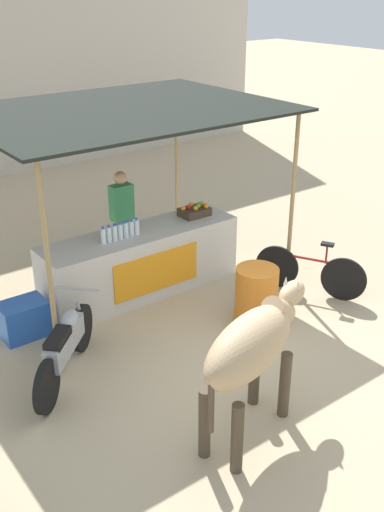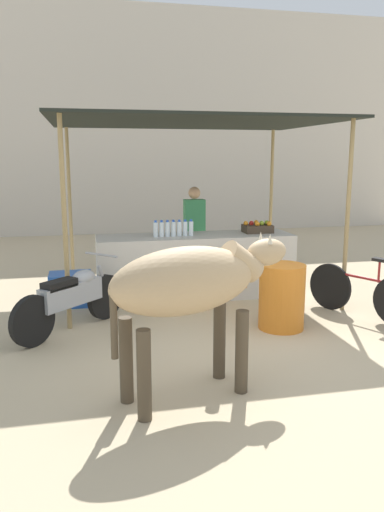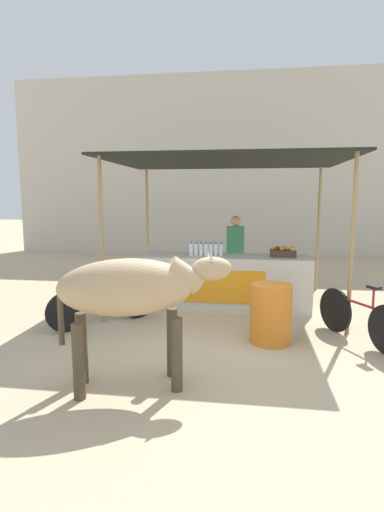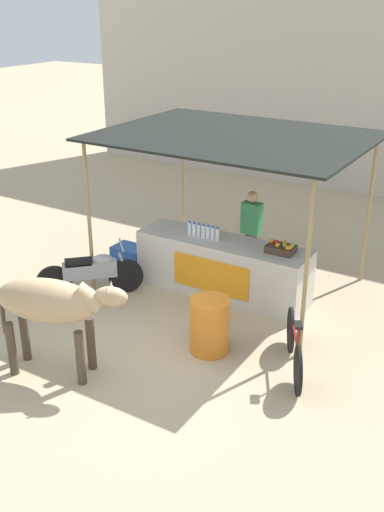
{
  "view_description": "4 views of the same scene",
  "coord_description": "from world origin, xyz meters",
  "px_view_note": "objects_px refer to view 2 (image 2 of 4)",
  "views": [
    {
      "loc": [
        -4.17,
        -4.58,
        4.29
      ],
      "look_at": [
        0.32,
        1.38,
        0.8
      ],
      "focal_mm": 42.0,
      "sensor_mm": 36.0,
      "label": 1
    },
    {
      "loc": [
        -1.66,
        -5.16,
        2.13
      ],
      "look_at": [
        -0.22,
        1.45,
        0.79
      ],
      "focal_mm": 35.0,
      "sensor_mm": 36.0,
      "label": 2
    },
    {
      "loc": [
        0.4,
        -4.93,
        1.99
      ],
      "look_at": [
        -0.5,
        1.4,
        1.06
      ],
      "focal_mm": 28.0,
      "sensor_mm": 36.0,
      "label": 3
    },
    {
      "loc": [
        4.37,
        -5.93,
        4.72
      ],
      "look_at": [
        -0.02,
        1.24,
        1.04
      ],
      "focal_mm": 42.0,
      "sensor_mm": 36.0,
      "label": 4
    }
  ],
  "objects_px": {
    "vendor_behind_counter": "(194,235)",
    "cooler_box": "(71,289)",
    "bicycle_leaning": "(362,293)",
    "stall_counter": "(195,266)",
    "water_barrel": "(282,297)",
    "motorcycle_parked": "(73,298)",
    "fruit_crate": "(258,228)",
    "cow": "(191,285)"
  },
  "relations": [
    {
      "from": "vendor_behind_counter",
      "to": "cow",
      "type": "bearing_deg",
      "value": -102.95
    },
    {
      "from": "bicycle_leaning",
      "to": "water_barrel",
      "type": "bearing_deg",
      "value": -172.45
    },
    {
      "from": "vendor_behind_counter",
      "to": "water_barrel",
      "type": "bearing_deg",
      "value": -76.69
    },
    {
      "from": "vendor_behind_counter",
      "to": "cooler_box",
      "type": "distance_m",
      "value": 2.29
    },
    {
      "from": "vendor_behind_counter",
      "to": "cooler_box",
      "type": "relative_size",
      "value": 2.75
    },
    {
      "from": "water_barrel",
      "to": "cow",
      "type": "relative_size",
      "value": 0.45
    },
    {
      "from": "water_barrel",
      "to": "fruit_crate",
      "type": "bearing_deg",
      "value": 80.49
    },
    {
      "from": "stall_counter",
      "to": "cow",
      "type": "relative_size",
      "value": 1.63
    },
    {
      "from": "water_barrel",
      "to": "motorcycle_parked",
      "type": "distance_m",
      "value": 2.6
    },
    {
      "from": "cooler_box",
      "to": "motorcycle_parked",
      "type": "bearing_deg",
      "value": -87.3
    },
    {
      "from": "cooler_box",
      "to": "cow",
      "type": "xyz_separation_m",
      "value": [
        1.12,
        -3.13,
        0.79
      ]
    },
    {
      "from": "stall_counter",
      "to": "cooler_box",
      "type": "distance_m",
      "value": 1.91
    },
    {
      "from": "fruit_crate",
      "to": "vendor_behind_counter",
      "type": "relative_size",
      "value": 0.27
    },
    {
      "from": "cow",
      "to": "bicycle_leaning",
      "type": "relative_size",
      "value": 1.24
    },
    {
      "from": "cooler_box",
      "to": "bicycle_leaning",
      "type": "height_order",
      "value": "bicycle_leaning"
    },
    {
      "from": "bicycle_leaning",
      "to": "stall_counter",
      "type": "bearing_deg",
      "value": 141.83
    },
    {
      "from": "fruit_crate",
      "to": "cow",
      "type": "bearing_deg",
      "value": -118.58
    },
    {
      "from": "fruit_crate",
      "to": "cow",
      "type": "relative_size",
      "value": 0.24
    },
    {
      "from": "vendor_behind_counter",
      "to": "motorcycle_parked",
      "type": "xyz_separation_m",
      "value": [
        -1.99,
        -1.99,
        -0.42
      ]
    },
    {
      "from": "vendor_behind_counter",
      "to": "cooler_box",
      "type": "height_order",
      "value": "vendor_behind_counter"
    },
    {
      "from": "cow",
      "to": "motorcycle_parked",
      "type": "xyz_separation_m",
      "value": [
        -1.07,
        1.99,
        -0.6
      ]
    },
    {
      "from": "cooler_box",
      "to": "stall_counter",
      "type": "bearing_deg",
      "value": 2.94
    },
    {
      "from": "motorcycle_parked",
      "to": "bicycle_leaning",
      "type": "distance_m",
      "value": 3.8
    },
    {
      "from": "water_barrel",
      "to": "bicycle_leaning",
      "type": "relative_size",
      "value": 0.55
    },
    {
      "from": "water_barrel",
      "to": "cow",
      "type": "bearing_deg",
      "value": -134.26
    },
    {
      "from": "cow",
      "to": "motorcycle_parked",
      "type": "bearing_deg",
      "value": 118.26
    },
    {
      "from": "water_barrel",
      "to": "stall_counter",
      "type": "bearing_deg",
      "value": 113.28
    },
    {
      "from": "fruit_crate",
      "to": "vendor_behind_counter",
      "type": "xyz_separation_m",
      "value": [
        -0.87,
        0.7,
        -0.19
      ]
    },
    {
      "from": "cooler_box",
      "to": "bicycle_leaning",
      "type": "bearing_deg",
      "value": -20.51
    },
    {
      "from": "vendor_behind_counter",
      "to": "stall_counter",
      "type": "bearing_deg",
      "value": -101.31
    },
    {
      "from": "motorcycle_parked",
      "to": "bicycle_leaning",
      "type": "xyz_separation_m",
      "value": [
        3.79,
        -0.29,
        -0.08
      ]
    },
    {
      "from": "stall_counter",
      "to": "bicycle_leaning",
      "type": "bearing_deg",
      "value": -38.17
    },
    {
      "from": "motorcycle_parked",
      "to": "fruit_crate",
      "type": "bearing_deg",
      "value": 24.37
    },
    {
      "from": "stall_counter",
      "to": "bicycle_leaning",
      "type": "relative_size",
      "value": 2.02
    },
    {
      "from": "cow",
      "to": "motorcycle_parked",
      "type": "distance_m",
      "value": 2.34
    },
    {
      "from": "cooler_box",
      "to": "water_barrel",
      "type": "height_order",
      "value": "water_barrel"
    },
    {
      "from": "fruit_crate",
      "to": "water_barrel",
      "type": "height_order",
      "value": "fruit_crate"
    },
    {
      "from": "cooler_box",
      "to": "fruit_crate",
      "type": "bearing_deg",
      "value": 2.94
    },
    {
      "from": "fruit_crate",
      "to": "stall_counter",
      "type": "bearing_deg",
      "value": -177.06
    },
    {
      "from": "stall_counter",
      "to": "water_barrel",
      "type": "distance_m",
      "value": 1.85
    },
    {
      "from": "stall_counter",
      "to": "cooler_box",
      "type": "relative_size",
      "value": 5.0
    },
    {
      "from": "vendor_behind_counter",
      "to": "bicycle_leaning",
      "type": "height_order",
      "value": "vendor_behind_counter"
    }
  ]
}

